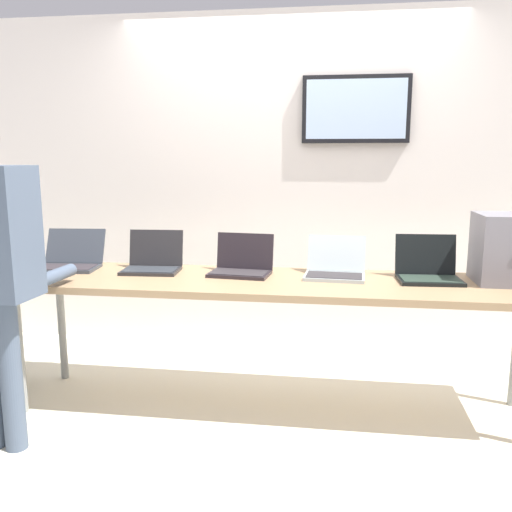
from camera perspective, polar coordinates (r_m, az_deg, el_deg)
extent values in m
cube|color=silver|center=(3.37, 1.60, -16.12)|extent=(8.00, 8.00, 0.04)
cube|color=silver|center=(4.15, 3.48, 7.47)|extent=(8.00, 0.06, 2.54)
cube|color=black|center=(4.09, 10.55, 15.06)|extent=(0.77, 0.05, 0.48)
cube|color=#AEC8E7|center=(4.07, 10.56, 15.08)|extent=(0.71, 0.02, 0.42)
cube|color=#9A7A56|center=(3.10, 1.67, -2.87)|extent=(3.10, 0.70, 0.04)
cylinder|color=gray|center=(3.46, -23.82, -9.21)|extent=(0.05, 0.05, 0.76)
cylinder|color=gray|center=(3.87, -19.93, -6.87)|extent=(0.05, 0.05, 0.76)
cube|color=slate|center=(3.30, 25.32, 0.71)|extent=(0.36, 0.33, 0.39)
cube|color=#333840|center=(3.56, -19.47, -1.23)|extent=(0.40, 0.27, 0.02)
cube|color=#312B30|center=(3.54, -19.55, -1.08)|extent=(0.36, 0.22, 0.00)
cube|color=#333840|center=(3.69, -18.60, 1.04)|extent=(0.38, 0.14, 0.21)
cube|color=black|center=(3.69, -18.58, 1.02)|extent=(0.36, 0.12, 0.19)
cube|color=#262527|center=(3.34, -11.10, -1.55)|extent=(0.35, 0.25, 0.02)
cube|color=#2A2E34|center=(3.33, -11.16, -1.39)|extent=(0.32, 0.20, 0.00)
cube|color=#262527|center=(3.45, -10.54, 0.88)|extent=(0.34, 0.08, 0.22)
cube|color=black|center=(3.45, -10.53, 0.88)|extent=(0.31, 0.06, 0.19)
cube|color=#272026|center=(3.20, -1.76, -1.91)|extent=(0.37, 0.26, 0.02)
cube|color=#302C2E|center=(3.18, -1.81, -1.74)|extent=(0.34, 0.20, 0.00)
cube|color=#272026|center=(3.29, -1.17, 0.55)|extent=(0.36, 0.08, 0.22)
cube|color=#15272C|center=(3.30, -1.15, 0.56)|extent=(0.33, 0.07, 0.19)
cube|color=#ACB7B8|center=(3.15, 8.32, -2.20)|extent=(0.36, 0.25, 0.02)
cube|color=#2D2A2B|center=(3.14, 8.31, -2.03)|extent=(0.33, 0.19, 0.00)
cube|color=#ACB7B8|center=(3.28, 8.53, 0.30)|extent=(0.35, 0.12, 0.21)
cube|color=#2C623A|center=(3.28, 8.54, 0.29)|extent=(0.32, 0.10, 0.18)
cube|color=black|center=(3.19, 17.94, -2.47)|extent=(0.36, 0.26, 0.02)
cube|color=#26352B|center=(3.17, 18.00, -2.30)|extent=(0.33, 0.20, 0.00)
cube|color=black|center=(3.29, 17.54, 0.19)|extent=(0.35, 0.07, 0.23)
cube|color=white|center=(3.30, 17.52, 0.20)|extent=(0.32, 0.05, 0.20)
cylinder|color=#475568|center=(3.05, -24.58, -11.37)|extent=(0.12, 0.12, 0.81)
cylinder|color=#475568|center=(3.28, -25.40, -1.63)|extent=(0.09, 0.32, 0.07)
cylinder|color=#475568|center=(3.09, -20.52, -1.96)|extent=(0.09, 0.32, 0.07)
cylinder|color=#333338|center=(3.94, -23.82, -7.07)|extent=(0.02, 0.02, 0.72)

